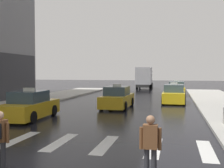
% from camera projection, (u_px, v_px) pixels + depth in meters
% --- Properties ---
extents(ground_plane, '(160.00, 160.00, 0.00)m').
position_uv_depth(ground_plane, '(18.00, 168.00, 7.87)').
color(ground_plane, black).
extents(crosswalk_markings, '(11.30, 2.80, 0.01)m').
position_uv_depth(crosswalk_markings, '(60.00, 142.00, 10.79)').
color(crosswalk_markings, silver).
rests_on(crosswalk_markings, ground).
extents(taxi_lead, '(1.99, 4.57, 1.80)m').
position_uv_depth(taxi_lead, '(30.00, 106.00, 16.04)').
color(taxi_lead, gold).
rests_on(taxi_lead, ground).
extents(taxi_second, '(2.02, 4.58, 1.80)m').
position_uv_depth(taxi_second, '(117.00, 98.00, 20.86)').
color(taxi_second, gold).
rests_on(taxi_second, ground).
extents(taxi_third, '(2.00, 4.58, 1.80)m').
position_uv_depth(taxi_third, '(174.00, 95.00, 24.06)').
color(taxi_third, yellow).
rests_on(taxi_third, ground).
extents(taxi_fourth, '(1.98, 4.56, 1.80)m').
position_uv_depth(taxi_fourth, '(177.00, 89.00, 31.49)').
color(taxi_fourth, yellow).
rests_on(taxi_fourth, ground).
extents(box_truck, '(2.47, 7.60, 3.35)m').
position_uv_depth(box_truck, '(144.00, 77.00, 43.11)').
color(box_truck, '#2D2D2D').
rests_on(box_truck, ground).
extents(pedestrian_plain_coat, '(0.55, 0.24, 1.65)m').
position_uv_depth(pedestrian_plain_coat, '(150.00, 144.00, 6.90)').
color(pedestrian_plain_coat, '#333338').
rests_on(pedestrian_plain_coat, ground).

